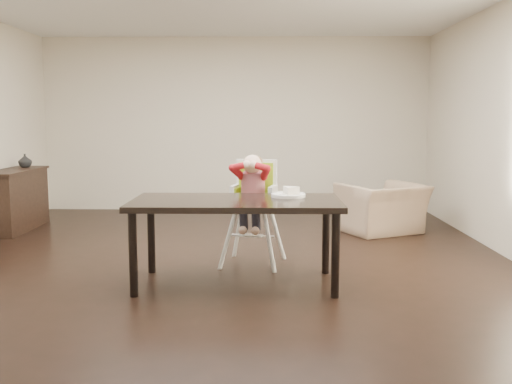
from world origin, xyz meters
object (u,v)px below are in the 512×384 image
armchair (382,200)px  sideboard (16,200)px  dining_table (236,209)px  high_chair (254,187)px

armchair → sideboard: 4.74m
dining_table → high_chair: bearing=79.4°
high_chair → armchair: high_chair is taller
dining_table → sideboard: bearing=141.2°
dining_table → high_chair: high_chair is taller
dining_table → sideboard: sideboard is taller
high_chair → armchair: 2.29m
armchair → sideboard: bearing=-27.2°
dining_table → armchair: 2.91m
armchair → sideboard: (-4.74, 0.09, -0.02)m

